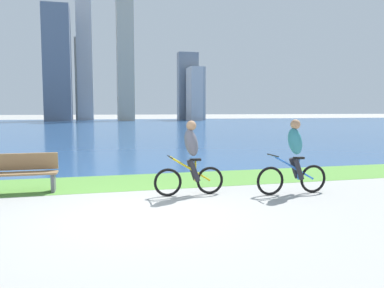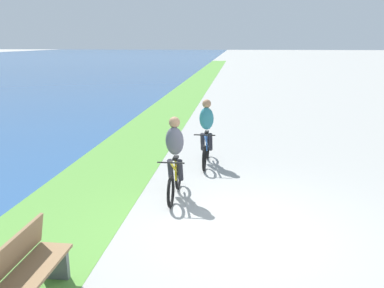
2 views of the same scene
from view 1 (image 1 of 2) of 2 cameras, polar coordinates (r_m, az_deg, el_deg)
name	(u,v)px [view 1 (image 1 of 2)]	position (r m, az deg, el deg)	size (l,w,h in m)	color
ground_plane	(139,215)	(7.00, -7.94, -10.58)	(300.00, 300.00, 0.00)	#9E9E99
grass_strip_bayside	(126,182)	(10.12, -9.97, -5.68)	(120.00, 2.28, 0.01)	#59933D
bay_water_surface	(102,126)	(45.01, -13.36, 2.60)	(300.00, 67.81, 0.00)	#2D568C
cyclist_lead	(191,158)	(8.37, -0.20, -2.13)	(1.58, 0.52, 1.66)	black
cyclist_trailing	(294,157)	(8.80, 15.11, -1.93)	(1.71, 0.52, 1.68)	black
bench_near_path	(23,173)	(9.51, -24.07, -4.03)	(1.50, 0.47, 0.90)	olive
city_skyline_far_shore	(108,69)	(70.38, -12.56, 10.96)	(28.52, 11.08, 22.30)	slate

